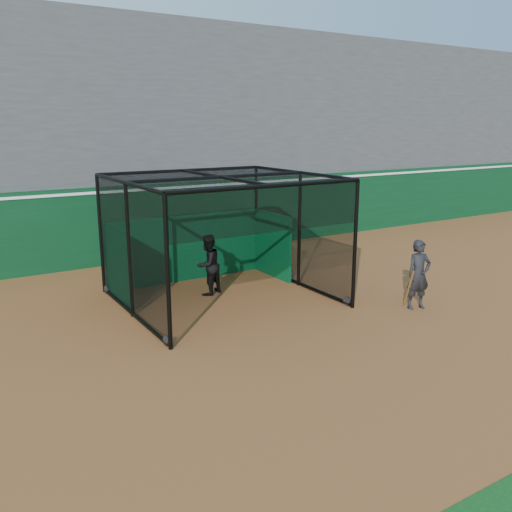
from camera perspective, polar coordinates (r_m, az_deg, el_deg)
ground at (r=11.33m, az=3.77°, el=-9.19°), size 120.00×120.00×0.00m
outfield_wall at (r=18.30m, az=-11.80°, el=3.62°), size 50.00×0.50×2.50m
grandstand at (r=21.62m, az=-15.78°, el=13.41°), size 50.00×7.85×8.95m
batting_cage at (r=13.67m, az=-3.63°, el=1.70°), size 4.91×4.61×3.14m
batter at (r=14.29m, az=-5.08°, el=-0.92°), size 0.96×0.88×1.61m
on_deck_player at (r=13.71m, az=16.73°, el=-1.90°), size 0.70×0.55×1.71m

